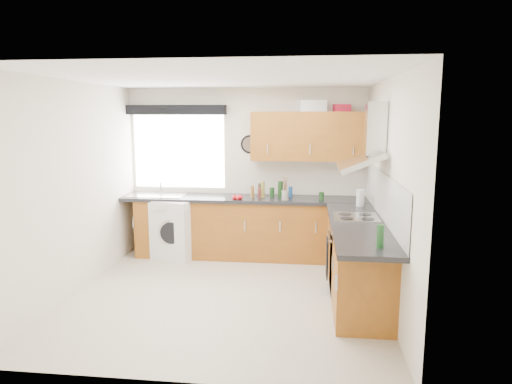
# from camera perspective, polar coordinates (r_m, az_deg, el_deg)

# --- Properties ---
(ground_plane) EXTENTS (3.60, 3.60, 0.00)m
(ground_plane) POSITION_cam_1_polar(r_m,az_deg,el_deg) (5.54, -3.67, -12.74)
(ground_plane) COLOR beige
(ceiling) EXTENTS (3.60, 3.60, 0.02)m
(ceiling) POSITION_cam_1_polar(r_m,az_deg,el_deg) (5.14, -3.98, 14.02)
(ceiling) COLOR white
(ceiling) RESTS_ON wall_back
(wall_back) EXTENTS (3.60, 0.02, 2.50)m
(wall_back) POSITION_cam_1_polar(r_m,az_deg,el_deg) (6.95, -1.15, 2.56)
(wall_back) COLOR silver
(wall_back) RESTS_ON ground_plane
(wall_front) EXTENTS (3.60, 0.02, 2.50)m
(wall_front) POSITION_cam_1_polar(r_m,az_deg,el_deg) (3.47, -9.17, -4.73)
(wall_front) COLOR silver
(wall_front) RESTS_ON ground_plane
(wall_left) EXTENTS (0.02, 3.60, 2.50)m
(wall_left) POSITION_cam_1_polar(r_m,az_deg,el_deg) (5.79, -21.62, 0.46)
(wall_left) COLOR silver
(wall_left) RESTS_ON ground_plane
(wall_right) EXTENTS (0.02, 3.60, 2.50)m
(wall_right) POSITION_cam_1_polar(r_m,az_deg,el_deg) (5.18, 16.17, -0.25)
(wall_right) COLOR silver
(wall_right) RESTS_ON ground_plane
(window) EXTENTS (1.40, 0.02, 1.10)m
(window) POSITION_cam_1_polar(r_m,az_deg,el_deg) (7.13, -9.60, 5.02)
(window) COLOR white
(window) RESTS_ON wall_back
(window_blind) EXTENTS (1.50, 0.18, 0.14)m
(window_blind) POSITION_cam_1_polar(r_m,az_deg,el_deg) (7.02, -9.95, 10.09)
(window_blind) COLOR black
(window_blind) RESTS_ON wall_back
(splashback) EXTENTS (0.01, 3.00, 0.54)m
(splashback) POSITION_cam_1_polar(r_m,az_deg,el_deg) (5.48, 15.52, -0.43)
(splashback) COLOR white
(splashback) RESTS_ON wall_right
(base_cab_back) EXTENTS (3.00, 0.58, 0.86)m
(base_cab_back) POSITION_cam_1_polar(r_m,az_deg,el_deg) (6.83, -2.29, -4.57)
(base_cab_back) COLOR brown
(base_cab_back) RESTS_ON ground_plane
(base_cab_corner) EXTENTS (0.60, 0.60, 0.86)m
(base_cab_corner) POSITION_cam_1_polar(r_m,az_deg,el_deg) (6.77, 11.25, -4.89)
(base_cab_corner) COLOR brown
(base_cab_corner) RESTS_ON ground_plane
(base_cab_right) EXTENTS (0.58, 2.10, 0.86)m
(base_cab_right) POSITION_cam_1_polar(r_m,az_deg,el_deg) (5.48, 12.48, -8.40)
(base_cab_right) COLOR brown
(base_cab_right) RESTS_ON ground_plane
(worktop_back) EXTENTS (3.60, 0.62, 0.05)m
(worktop_back) POSITION_cam_1_polar(r_m,az_deg,el_deg) (6.71, -1.49, -0.85)
(worktop_back) COLOR black
(worktop_back) RESTS_ON base_cab_back
(worktop_right) EXTENTS (0.62, 2.42, 0.05)m
(worktop_right) POSITION_cam_1_polar(r_m,az_deg,el_deg) (5.21, 12.72, -4.14)
(worktop_right) COLOR black
(worktop_right) RESTS_ON base_cab_right
(sink) EXTENTS (0.84, 0.46, 0.10)m
(sink) POSITION_cam_1_polar(r_m,az_deg,el_deg) (7.01, -12.32, -0.08)
(sink) COLOR #B9B9B9
(sink) RESTS_ON worktop_back
(oven) EXTENTS (0.56, 0.58, 0.85)m
(oven) POSITION_cam_1_polar(r_m,az_deg,el_deg) (5.62, 12.22, -7.98)
(oven) COLOR black
(oven) RESTS_ON ground_plane
(hob_plate) EXTENTS (0.52, 0.52, 0.01)m
(hob_plate) POSITION_cam_1_polar(r_m,az_deg,el_deg) (5.50, 12.40, -3.08)
(hob_plate) COLOR #B9B9B9
(hob_plate) RESTS_ON worktop_right
(extractor_hood) EXTENTS (0.52, 0.78, 0.66)m
(extractor_hood) POSITION_cam_1_polar(r_m,az_deg,el_deg) (5.39, 13.79, 5.79)
(extractor_hood) COLOR #B9B9B9
(extractor_hood) RESTS_ON wall_right
(upper_cabinets) EXTENTS (1.70, 0.35, 0.70)m
(upper_cabinets) POSITION_cam_1_polar(r_m,az_deg,el_deg) (6.67, 6.80, 6.94)
(upper_cabinets) COLOR brown
(upper_cabinets) RESTS_ON wall_back
(washing_machine) EXTENTS (0.73, 0.72, 0.88)m
(washing_machine) POSITION_cam_1_polar(r_m,az_deg,el_deg) (6.92, -9.84, -4.45)
(washing_machine) COLOR white
(washing_machine) RESTS_ON ground_plane
(wall_clock) EXTENTS (0.28, 0.04, 0.28)m
(wall_clock) POSITION_cam_1_polar(r_m,az_deg,el_deg) (6.89, -0.77, 5.98)
(wall_clock) COLOR black
(wall_clock) RESTS_ON wall_back
(casserole) EXTENTS (0.45, 0.38, 0.16)m
(casserole) POSITION_cam_1_polar(r_m,az_deg,el_deg) (6.76, 6.91, 10.62)
(casserole) COLOR white
(casserole) RESTS_ON upper_cabinets
(storage_box) EXTENTS (0.25, 0.22, 0.10)m
(storage_box) POSITION_cam_1_polar(r_m,az_deg,el_deg) (6.77, 10.67, 10.28)
(storage_box) COLOR #B61731
(storage_box) RESTS_ON upper_cabinets
(utensil_pot) EXTENTS (0.12, 0.12, 0.13)m
(utensil_pot) POSITION_cam_1_polar(r_m,az_deg,el_deg) (6.49, 3.65, -0.40)
(utensil_pot) COLOR gray
(utensil_pot) RESTS_ON worktop_back
(kitchen_roll) EXTENTS (0.13, 0.13, 0.22)m
(kitchen_roll) POSITION_cam_1_polar(r_m,az_deg,el_deg) (6.18, 12.90, -0.72)
(kitchen_roll) COLOR white
(kitchen_roll) RESTS_ON worktop_right
(tomato_cluster) EXTENTS (0.17, 0.17, 0.06)m
(tomato_cluster) POSITION_cam_1_polar(r_m,az_deg,el_deg) (6.52, -2.37, -0.66)
(tomato_cluster) COLOR red
(tomato_cluster) RESTS_ON worktop_back
(jar_0) EXTENTS (0.05, 0.05, 0.23)m
(jar_0) POSITION_cam_1_polar(r_m,az_deg,el_deg) (6.66, 0.86, 0.31)
(jar_0) COLOR olive
(jar_0) RESTS_ON worktop_back
(jar_1) EXTENTS (0.06, 0.06, 0.15)m
(jar_1) POSITION_cam_1_polar(r_m,az_deg,el_deg) (6.74, 4.33, 0.04)
(jar_1) COLOR #1B4D86
(jar_1) RESTS_ON worktop_back
(jar_2) EXTENTS (0.06, 0.06, 0.13)m
(jar_2) POSITION_cam_1_polar(r_m,az_deg,el_deg) (6.75, 2.01, -0.01)
(jar_2) COLOR #1A4418
(jar_2) RESTS_ON worktop_back
(jar_3) EXTENTS (0.06, 0.06, 0.19)m
(jar_3) POSITION_cam_1_polar(r_m,az_deg,el_deg) (6.77, 0.49, 0.29)
(jar_3) COLOR #33281C
(jar_3) RESTS_ON worktop_back
(jar_4) EXTENTS (0.05, 0.05, 0.15)m
(jar_4) POSITION_cam_1_polar(r_m,az_deg,el_deg) (6.60, 0.43, -0.13)
(jar_4) COLOR #58231F
(jar_4) RESTS_ON worktop_back
(jar_5) EXTENTS (0.07, 0.07, 0.11)m
(jar_5) POSITION_cam_1_polar(r_m,az_deg,el_deg) (6.51, 8.19, -0.53)
(jar_5) COLOR #173B15
(jar_5) RESTS_ON worktop_back
(jar_6) EXTENTS (0.05, 0.05, 0.18)m
(jar_6) POSITION_cam_1_polar(r_m,az_deg,el_deg) (6.65, -0.45, 0.04)
(jar_6) COLOR brown
(jar_6) RESTS_ON worktop_back
(jar_7) EXTENTS (0.07, 0.07, 0.24)m
(jar_7) POSITION_cam_1_polar(r_m,az_deg,el_deg) (6.64, 3.08, 0.32)
(jar_7) COLOR #143412
(jar_7) RESTS_ON worktop_back
(bottle_0) EXTENTS (0.07, 0.07, 0.21)m
(bottle_0) POSITION_cam_1_polar(r_m,az_deg,el_deg) (4.30, 15.27, -5.35)
(bottle_0) COLOR #1A491E
(bottle_0) RESTS_ON worktop_right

